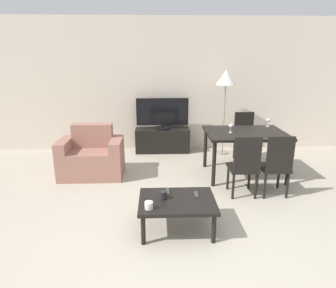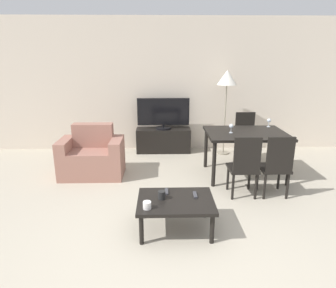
{
  "view_description": "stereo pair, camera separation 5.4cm",
  "coord_description": "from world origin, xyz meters",
  "px_view_note": "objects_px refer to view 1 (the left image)",
  "views": [
    {
      "loc": [
        -0.25,
        -2.54,
        1.97
      ],
      "look_at": [
        -0.09,
        1.85,
        0.65
      ],
      "focal_mm": 32.0,
      "sensor_mm": 36.0,
      "label": 1
    },
    {
      "loc": [
        -0.2,
        -2.54,
        1.97
      ],
      "look_at": [
        -0.09,
        1.85,
        0.65
      ],
      "focal_mm": 32.0,
      "sensor_mm": 36.0,
      "label": 2
    }
  ],
  "objects_px": {
    "armchair": "(92,157)",
    "cup_white_near": "(149,205)",
    "floor_lamp": "(226,81)",
    "wine_glass_left": "(231,126)",
    "tv": "(162,113)",
    "dining_chair_near": "(245,164)",
    "dining_table": "(245,137)",
    "coffee_table": "(177,203)",
    "cup_colored_far": "(163,195)",
    "tv_stand": "(162,140)",
    "dining_chair_far": "(245,135)",
    "wine_glass_center": "(268,121)",
    "remote_secondary": "(168,192)",
    "dining_chair_near_right": "(276,164)",
    "remote_primary": "(196,195)"
  },
  "relations": [
    {
      "from": "dining_table",
      "to": "dining_chair_near",
      "type": "bearing_deg",
      "value": -105.87
    },
    {
      "from": "floor_lamp",
      "to": "wine_glass_left",
      "type": "height_order",
      "value": "floor_lamp"
    },
    {
      "from": "remote_primary",
      "to": "floor_lamp",
      "type": "bearing_deg",
      "value": 71.62
    },
    {
      "from": "coffee_table",
      "to": "cup_white_near",
      "type": "xyz_separation_m",
      "value": [
        -0.32,
        -0.19,
        0.08
      ]
    },
    {
      "from": "armchair",
      "to": "coffee_table",
      "type": "xyz_separation_m",
      "value": [
        1.32,
        -1.69,
        0.02
      ]
    },
    {
      "from": "armchair",
      "to": "wine_glass_center",
      "type": "xyz_separation_m",
      "value": [
        3.03,
        0.28,
        0.54
      ]
    },
    {
      "from": "wine_glass_left",
      "to": "cup_colored_far",
      "type": "bearing_deg",
      "value": -126.05
    },
    {
      "from": "coffee_table",
      "to": "wine_glass_left",
      "type": "relative_size",
      "value": 5.96
    },
    {
      "from": "wine_glass_left",
      "to": "floor_lamp",
      "type": "bearing_deg",
      "value": 82.58
    },
    {
      "from": "tv_stand",
      "to": "dining_table",
      "type": "relative_size",
      "value": 0.87
    },
    {
      "from": "dining_table",
      "to": "wine_glass_left",
      "type": "bearing_deg",
      "value": -172.85
    },
    {
      "from": "cup_colored_far",
      "to": "cup_white_near",
      "type": "bearing_deg",
      "value": -125.71
    },
    {
      "from": "wine_glass_left",
      "to": "tv",
      "type": "bearing_deg",
      "value": 128.24
    },
    {
      "from": "dining_chair_far",
      "to": "remote_primary",
      "type": "distance_m",
      "value": 2.6
    },
    {
      "from": "coffee_table",
      "to": "dining_chair_near_right",
      "type": "xyz_separation_m",
      "value": [
        1.45,
        0.82,
        0.16
      ]
    },
    {
      "from": "armchair",
      "to": "floor_lamp",
      "type": "relative_size",
      "value": 0.61
    },
    {
      "from": "wine_glass_center",
      "to": "remote_primary",
      "type": "bearing_deg",
      "value": -128.47
    },
    {
      "from": "armchair",
      "to": "remote_secondary",
      "type": "relative_size",
      "value": 6.86
    },
    {
      "from": "coffee_table",
      "to": "floor_lamp",
      "type": "bearing_deg",
      "value": 68.05
    },
    {
      "from": "floor_lamp",
      "to": "remote_primary",
      "type": "bearing_deg",
      "value": -108.38
    },
    {
      "from": "armchair",
      "to": "cup_white_near",
      "type": "height_order",
      "value": "armchair"
    },
    {
      "from": "dining_chair_near_right",
      "to": "remote_primary",
      "type": "distance_m",
      "value": 1.42
    },
    {
      "from": "dining_table",
      "to": "dining_chair_near_right",
      "type": "height_order",
      "value": "dining_chair_near_right"
    },
    {
      "from": "dining_chair_near_right",
      "to": "remote_primary",
      "type": "height_order",
      "value": "dining_chair_near_right"
    },
    {
      "from": "coffee_table",
      "to": "dining_chair_near",
      "type": "distance_m",
      "value": 1.3
    },
    {
      "from": "tv",
      "to": "dining_chair_near",
      "type": "height_order",
      "value": "tv"
    },
    {
      "from": "dining_chair_near",
      "to": "dining_chair_near_right",
      "type": "height_order",
      "value": "same"
    },
    {
      "from": "wine_glass_center",
      "to": "dining_chair_far",
      "type": "bearing_deg",
      "value": 122.03
    },
    {
      "from": "remote_secondary",
      "to": "tv",
      "type": "bearing_deg",
      "value": 90.18
    },
    {
      "from": "floor_lamp",
      "to": "cup_colored_far",
      "type": "xyz_separation_m",
      "value": [
        -1.29,
        -2.77,
        -1.05
      ]
    },
    {
      "from": "armchair",
      "to": "cup_colored_far",
      "type": "distance_m",
      "value": 2.03
    },
    {
      "from": "cup_white_near",
      "to": "wine_glass_left",
      "type": "distance_m",
      "value": 2.23
    },
    {
      "from": "tv_stand",
      "to": "floor_lamp",
      "type": "height_order",
      "value": "floor_lamp"
    },
    {
      "from": "coffee_table",
      "to": "armchair",
      "type": "bearing_deg",
      "value": 127.95
    },
    {
      "from": "cup_colored_far",
      "to": "wine_glass_left",
      "type": "distance_m",
      "value": 1.96
    },
    {
      "from": "dining_chair_far",
      "to": "wine_glass_center",
      "type": "xyz_separation_m",
      "value": [
        0.27,
        -0.43,
        0.36
      ]
    },
    {
      "from": "dining_chair_near_right",
      "to": "wine_glass_left",
      "type": "bearing_deg",
      "value": 122.56
    },
    {
      "from": "coffee_table",
      "to": "wine_glass_center",
      "type": "xyz_separation_m",
      "value": [
        1.72,
        1.97,
        0.52
      ]
    },
    {
      "from": "remote_secondary",
      "to": "floor_lamp",
      "type": "bearing_deg",
      "value": 64.72
    },
    {
      "from": "cup_colored_far",
      "to": "wine_glass_center",
      "type": "distance_m",
      "value": 2.74
    },
    {
      "from": "armchair",
      "to": "cup_white_near",
      "type": "distance_m",
      "value": 2.13
    },
    {
      "from": "coffee_table",
      "to": "dining_chair_near_right",
      "type": "height_order",
      "value": "dining_chair_near_right"
    },
    {
      "from": "wine_glass_center",
      "to": "cup_colored_far",
      "type": "bearing_deg",
      "value": -133.98
    },
    {
      "from": "coffee_table",
      "to": "remote_secondary",
      "type": "bearing_deg",
      "value": 117.6
    },
    {
      "from": "armchair",
      "to": "remote_secondary",
      "type": "height_order",
      "value": "armchair"
    },
    {
      "from": "armchair",
      "to": "wine_glass_center",
      "type": "distance_m",
      "value": 3.09
    },
    {
      "from": "tv_stand",
      "to": "wine_glass_left",
      "type": "bearing_deg",
      "value": -51.81
    },
    {
      "from": "armchair",
      "to": "coffee_table",
      "type": "bearing_deg",
      "value": -52.05
    },
    {
      "from": "dining_chair_near_right",
      "to": "remote_primary",
      "type": "relative_size",
      "value": 6.11
    },
    {
      "from": "dining_chair_near_right",
      "to": "wine_glass_left",
      "type": "height_order",
      "value": "dining_chair_near_right"
    }
  ]
}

